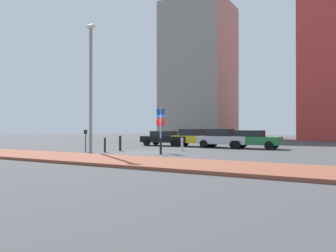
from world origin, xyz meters
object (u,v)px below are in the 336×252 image
Objects in this scene: parked_car_silver at (222,138)px; traffic_bollard_near at (161,146)px; parking_meter at (86,138)px; parked_car_green at (253,139)px; traffic_bollard_edge at (105,145)px; traffic_bollard_mid at (120,143)px; parking_sign_post at (161,125)px; parked_car_yellow at (194,138)px; street_lamp at (91,78)px; traffic_bollard_far at (182,144)px; parked_car_black at (166,138)px.

parked_car_silver reaches higher than traffic_bollard_near.
parked_car_silver is at bearing 53.71° from parking_meter.
parked_car_green is 12.72m from parking_meter.
parked_car_green is 4.14× the size of traffic_bollard_edge.
traffic_bollard_mid is (-5.00, -7.04, -0.25)m from parked_car_silver.
parked_car_yellow is at bearing 97.73° from parking_sign_post.
parked_car_yellow is 11.10m from street_lamp.
traffic_bollard_near is at bearing -77.35° from parked_car_yellow.
parking_meter reaches higher than traffic_bollard_edge.
parking_sign_post is at bearing 25.56° from parking_meter.
street_lamp is at bearing -120.66° from parked_car_silver.
parked_car_yellow is at bearing 107.54° from traffic_bollard_far.
traffic_bollard_mid is at bearing 76.45° from street_lamp.
traffic_bollard_near reaches higher than traffic_bollard_far.
parked_car_silver is 4.36× the size of traffic_bollard_far.
parked_car_silver is at bearing -3.42° from parked_car_black.
parked_car_yellow is 7.38m from parking_sign_post.
street_lamp reaches higher than parked_car_yellow.
parked_car_green is at bearing -1.74° from parked_car_black.
street_lamp is 7.79× the size of traffic_bollard_mid.
street_lamp is at bearing -103.55° from traffic_bollard_mid.
parked_car_green is 6.33m from traffic_bollard_far.
parked_car_yellow reaches higher than traffic_bollard_mid.
parking_sign_post reaches higher than parking_meter.
parked_car_silver is 8.40m from traffic_bollard_near.
parked_car_black is 4.74× the size of traffic_bollard_edge.
parked_car_green is 4.03× the size of traffic_bollard_near.
street_lamp is at bearing -105.16° from parked_car_yellow.
traffic_bollard_near is (2.00, -8.91, -0.27)m from parked_car_yellow.
traffic_bollard_far is (1.80, -5.70, -0.30)m from parked_car_yellow.
parked_car_silver is 11.66m from street_lamp.
parked_car_green is at bearing 49.63° from street_lamp.
traffic_bollard_mid is at bearing -125.41° from parked_car_silver.
parking_meter reaches higher than traffic_bollard_mid.
parked_car_silver is 2.50m from parked_car_green.
parked_car_black is 9.27m from parking_meter.
parked_car_silver reaches higher than parked_car_green.
parking_meter is (-9.02, -8.97, 0.21)m from parked_car_green.
traffic_bollard_far is at bearing 40.68° from traffic_bollard_edge.
traffic_bollard_edge is (-4.21, -0.23, -0.01)m from traffic_bollard_near.
parked_car_green is at bearing 55.65° from traffic_bollard_far.
street_lamp reaches higher than traffic_bollard_near.
street_lamp is (-5.57, -9.40, 4.06)m from parked_car_silver.
parked_car_yellow is at bearing 174.93° from parked_car_green.
traffic_bollard_far is at bearing -124.35° from parked_car_green.
traffic_bollard_far is (-0.20, 3.21, -0.03)m from traffic_bollard_near.
parking_sign_post reaches higher than traffic_bollard_mid.
traffic_bollard_mid is at bearing -136.46° from parked_car_green.
traffic_bollard_edge is at bearing -103.58° from parked_car_yellow.
parked_car_green is at bearing 48.84° from traffic_bollard_edge.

